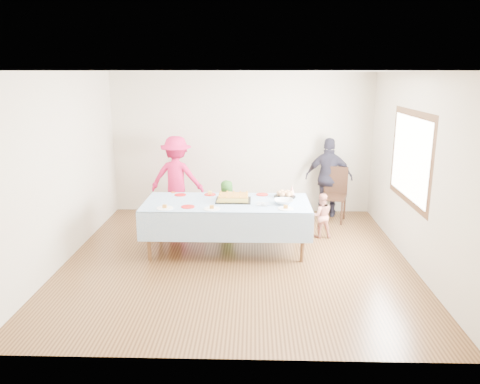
# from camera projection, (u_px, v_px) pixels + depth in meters

# --- Properties ---
(ground) EXTENTS (5.00, 5.00, 0.00)m
(ground) POSITION_uv_depth(u_px,v_px,m) (237.00, 259.00, 6.93)
(ground) COLOR #402612
(ground) RESTS_ON ground
(room_walls) EXTENTS (5.04, 5.04, 2.72)m
(room_walls) POSITION_uv_depth(u_px,v_px,m) (241.00, 140.00, 6.49)
(room_walls) COLOR beige
(room_walls) RESTS_ON ground
(party_table) EXTENTS (2.50, 1.10, 0.78)m
(party_table) POSITION_uv_depth(u_px,v_px,m) (227.00, 205.00, 7.09)
(party_table) COLOR brown
(party_table) RESTS_ON ground
(birthday_cake) EXTENTS (0.53, 0.41, 0.09)m
(birthday_cake) POSITION_uv_depth(u_px,v_px,m) (233.00, 198.00, 7.12)
(birthday_cake) COLOR black
(birthday_cake) RESTS_ON party_table
(rolls_tray) EXTENTS (0.34, 0.34, 0.10)m
(rolls_tray) POSITION_uv_depth(u_px,v_px,m) (285.00, 194.00, 7.33)
(rolls_tray) COLOR black
(rolls_tray) RESTS_ON party_table
(punch_bowl) EXTENTS (0.29, 0.29, 0.07)m
(punch_bowl) POSITION_uv_depth(u_px,v_px,m) (284.00, 202.00, 6.95)
(punch_bowl) COLOR silver
(punch_bowl) RESTS_ON party_table
(party_hat) EXTENTS (0.09, 0.09, 0.15)m
(party_hat) POSITION_uv_depth(u_px,v_px,m) (292.00, 190.00, 7.48)
(party_hat) COLOR silver
(party_hat) RESTS_ON party_table
(fork_pile) EXTENTS (0.24, 0.18, 0.07)m
(fork_pile) POSITION_uv_depth(u_px,v_px,m) (262.00, 204.00, 6.84)
(fork_pile) COLOR white
(fork_pile) RESTS_ON party_table
(plate_red_far_a) EXTENTS (0.19, 0.19, 0.01)m
(plate_red_far_a) POSITION_uv_depth(u_px,v_px,m) (180.00, 195.00, 7.46)
(plate_red_far_a) COLOR red
(plate_red_far_a) RESTS_ON party_table
(plate_red_far_b) EXTENTS (0.19, 0.19, 0.01)m
(plate_red_far_b) POSITION_uv_depth(u_px,v_px,m) (210.00, 194.00, 7.48)
(plate_red_far_b) COLOR red
(plate_red_far_b) RESTS_ON party_table
(plate_red_far_c) EXTENTS (0.20, 0.20, 0.01)m
(plate_red_far_c) POSITION_uv_depth(u_px,v_px,m) (230.00, 195.00, 7.45)
(plate_red_far_c) COLOR red
(plate_red_far_c) RESTS_ON party_table
(plate_red_far_d) EXTENTS (0.20, 0.20, 0.01)m
(plate_red_far_d) POSITION_uv_depth(u_px,v_px,m) (262.00, 194.00, 7.48)
(plate_red_far_d) COLOR red
(plate_red_far_d) RESTS_ON party_table
(plate_red_near) EXTENTS (0.20, 0.20, 0.01)m
(plate_red_near) POSITION_uv_depth(u_px,v_px,m) (188.00, 207.00, 6.80)
(plate_red_near) COLOR red
(plate_red_near) RESTS_ON party_table
(plate_white_left) EXTENTS (0.24, 0.24, 0.01)m
(plate_white_left) POSITION_uv_depth(u_px,v_px,m) (165.00, 208.00, 6.73)
(plate_white_left) COLOR white
(plate_white_left) RESTS_ON party_table
(plate_white_mid) EXTENTS (0.23, 0.23, 0.01)m
(plate_white_mid) POSITION_uv_depth(u_px,v_px,m) (212.00, 209.00, 6.70)
(plate_white_mid) COLOR white
(plate_white_mid) RESTS_ON party_table
(plate_white_right) EXTENTS (0.22, 0.22, 0.01)m
(plate_white_right) POSITION_uv_depth(u_px,v_px,m) (286.00, 209.00, 6.71)
(plate_white_right) COLOR white
(plate_white_right) RESTS_ON party_table
(dining_chair) EXTENTS (0.54, 0.54, 0.99)m
(dining_chair) POSITION_uv_depth(u_px,v_px,m) (335.00, 191.00, 8.63)
(dining_chair) COLOR black
(dining_chair) RESTS_ON ground
(toddler_left) EXTENTS (0.34, 0.28, 0.79)m
(toddler_left) POSITION_uv_depth(u_px,v_px,m) (173.00, 215.00, 7.73)
(toddler_left) COLOR #C94C19
(toddler_left) RESTS_ON ground
(toddler_mid) EXTENTS (0.50, 0.41, 0.87)m
(toddler_mid) POSITION_uv_depth(u_px,v_px,m) (227.00, 205.00, 8.16)
(toddler_mid) COLOR #2E6722
(toddler_mid) RESTS_ON ground
(toddler_right) EXTENTS (0.39, 0.32, 0.75)m
(toddler_right) POSITION_uv_depth(u_px,v_px,m) (321.00, 215.00, 7.76)
(toddler_right) COLOR #B96D56
(toddler_right) RESTS_ON ground
(adult_left) EXTENTS (1.06, 0.69, 1.55)m
(adult_left) POSITION_uv_depth(u_px,v_px,m) (177.00, 178.00, 8.68)
(adult_left) COLOR #DD1B56
(adult_left) RESTS_ON ground
(adult_right) EXTENTS (0.94, 0.55, 1.50)m
(adult_right) POSITION_uv_depth(u_px,v_px,m) (329.00, 178.00, 8.83)
(adult_right) COLOR #2A2837
(adult_right) RESTS_ON ground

